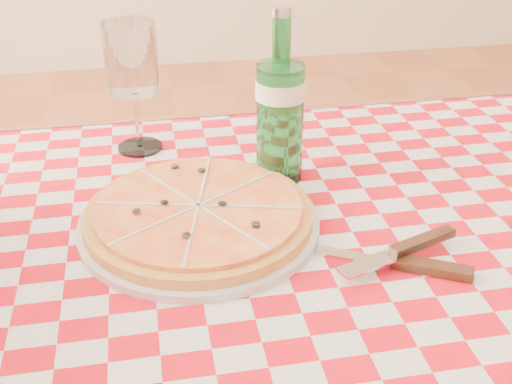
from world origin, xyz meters
The scene contains 6 objects.
dining_table centered at (0.00, 0.00, 0.66)m, with size 1.20×0.80×0.75m.
tablecloth centered at (0.00, 0.00, 0.75)m, with size 1.30×0.90×0.01m, color #A90A17.
pizza_plate centered at (-0.09, 0.09, 0.78)m, with size 0.32×0.32×0.04m, color #C88B42, non-canonical shape.
water_bottle centered at (0.04, 0.20, 0.89)m, with size 0.07×0.07×0.26m, color #1B6C2F, non-canonical shape.
wine_glass centered at (-0.16, 0.34, 0.86)m, with size 0.08×0.08×0.21m, color white, non-canonical shape.
cutlery centered at (0.13, -0.04, 0.77)m, with size 0.24×0.20×0.03m, color silver, non-canonical shape.
Camera 1 is at (-0.15, -0.63, 1.22)m, focal length 45.00 mm.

